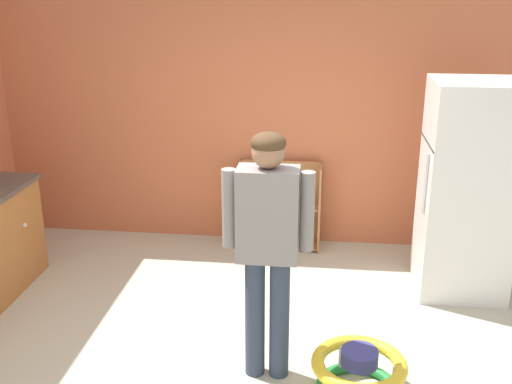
# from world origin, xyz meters

# --- Properties ---
(ground_plane) EXTENTS (12.00, 12.00, 0.00)m
(ground_plane) POSITION_xyz_m (0.00, 0.00, 0.00)
(ground_plane) COLOR #BAB9A2
(ground_plane) RESTS_ON ground
(back_wall) EXTENTS (5.20, 0.06, 2.70)m
(back_wall) POSITION_xyz_m (0.00, 2.33, 1.35)
(back_wall) COLOR #C56842
(back_wall) RESTS_ON ground
(refrigerator) EXTENTS (0.73, 0.68, 1.78)m
(refrigerator) POSITION_xyz_m (1.77, 1.43, 0.89)
(refrigerator) COLOR white
(refrigerator) RESTS_ON ground
(bookshelf) EXTENTS (0.80, 0.28, 0.85)m
(bookshelf) POSITION_xyz_m (0.12, 2.14, 0.38)
(bookshelf) COLOR #B17347
(bookshelf) RESTS_ON ground
(standing_person) EXTENTS (0.57, 0.22, 1.66)m
(standing_person) POSITION_xyz_m (0.27, 0.03, 1.00)
(standing_person) COLOR #313D50
(standing_person) RESTS_ON ground
(baby_walker) EXTENTS (0.60, 0.60, 0.32)m
(baby_walker) POSITION_xyz_m (0.87, -0.12, 0.16)
(baby_walker) COLOR green
(baby_walker) RESTS_ON ground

